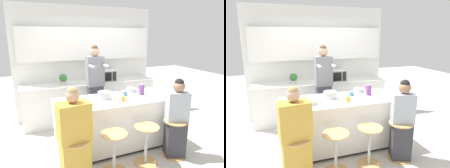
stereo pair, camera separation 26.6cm
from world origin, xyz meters
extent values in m
plane|color=beige|center=(0.00, 0.00, 0.00)|extent=(16.00, 16.00, 0.00)
cube|color=silver|center=(0.00, 1.73, 1.35)|extent=(3.43, 0.06, 2.70)
cube|color=white|center=(0.00, 1.62, 1.83)|extent=(3.16, 0.16, 0.75)
cube|color=white|center=(0.00, 1.41, 0.45)|extent=(3.16, 0.56, 0.91)
cube|color=silver|center=(0.00, 1.41, 0.92)|extent=(3.19, 0.59, 0.03)
cube|color=black|center=(0.00, 0.00, 0.03)|extent=(1.96, 0.72, 0.06)
cube|color=white|center=(0.00, 0.00, 0.48)|extent=(2.04, 0.80, 0.84)
cube|color=silver|center=(0.00, 0.00, 0.91)|extent=(2.08, 0.84, 0.03)
cylinder|color=#B7BABC|center=(-0.83, -0.67, 0.32)|extent=(0.04, 0.04, 0.61)
cylinder|color=tan|center=(-0.83, -0.67, 0.64)|extent=(0.39, 0.39, 0.02)
cylinder|color=#B7BABC|center=(-0.28, -0.68, 0.32)|extent=(0.04, 0.04, 0.61)
cylinder|color=tan|center=(-0.28, -0.68, 0.64)|extent=(0.39, 0.39, 0.02)
cylinder|color=tan|center=(0.28, -0.67, 0.01)|extent=(0.38, 0.38, 0.01)
cylinder|color=#B7BABC|center=(0.28, -0.67, 0.32)|extent=(0.04, 0.04, 0.61)
cylinder|color=tan|center=(0.28, -0.67, 0.64)|extent=(0.39, 0.39, 0.02)
cylinder|color=tan|center=(0.83, -0.66, 0.01)|extent=(0.38, 0.38, 0.01)
cylinder|color=#B7BABC|center=(0.83, -0.66, 0.32)|extent=(0.04, 0.04, 0.61)
cylinder|color=tan|center=(0.83, -0.66, 0.64)|extent=(0.39, 0.39, 0.02)
cube|color=#383842|center=(-0.09, 0.78, 0.50)|extent=(0.30, 0.22, 1.00)
cube|color=slate|center=(-0.09, 0.78, 1.30)|extent=(0.35, 0.22, 0.61)
cylinder|color=slate|center=(-0.23, 0.50, 1.44)|extent=(0.07, 0.34, 0.07)
cylinder|color=slate|center=(0.05, 0.50, 1.44)|extent=(0.07, 0.34, 0.07)
sphere|color=tan|center=(-0.09, 0.78, 1.70)|extent=(0.19, 0.19, 0.19)
sphere|color=#513823|center=(-0.09, 0.78, 1.76)|extent=(0.15, 0.15, 0.15)
cube|color=gold|center=(-0.85, -0.65, 0.32)|extent=(0.41, 0.31, 0.65)
cube|color=gold|center=(-0.85, -0.65, 0.91)|extent=(0.45, 0.33, 0.53)
sphere|color=tan|center=(-0.85, -0.65, 1.27)|extent=(0.20, 0.20, 0.18)
sphere|color=#A37F51|center=(-0.85, -0.65, 1.31)|extent=(0.16, 0.16, 0.14)
cube|color=#333338|center=(0.85, -0.65, 0.32)|extent=(0.38, 0.35, 0.65)
cube|color=#9EA8B2|center=(0.85, -0.65, 0.89)|extent=(0.40, 0.32, 0.49)
sphere|color=#936B4C|center=(0.85, -0.65, 1.23)|extent=(0.24, 0.24, 0.19)
sphere|color=black|center=(0.85, -0.65, 1.28)|extent=(0.19, 0.19, 0.15)
cylinder|color=#B7BABC|center=(-0.15, 0.08, 0.99)|extent=(0.23, 0.23, 0.12)
cylinder|color=#B7BABC|center=(-0.15, 0.08, 1.05)|extent=(0.24, 0.24, 0.01)
cylinder|color=#B7BABC|center=(-0.29, 0.08, 1.03)|extent=(0.05, 0.01, 0.01)
cylinder|color=#B7BABC|center=(-0.01, 0.08, 1.03)|extent=(0.05, 0.01, 0.01)
cylinder|color=#B7BABC|center=(-0.53, -0.12, 0.97)|extent=(0.21, 0.21, 0.08)
cylinder|color=#B7BABC|center=(0.50, 0.30, 0.97)|extent=(0.19, 0.19, 0.08)
cylinder|color=orange|center=(0.09, -0.19, 0.97)|extent=(0.08, 0.08, 0.09)
torus|color=orange|center=(0.14, -0.19, 0.98)|extent=(0.04, 0.01, 0.04)
cylinder|color=#4C7099|center=(0.27, 0.10, 0.97)|extent=(0.08, 0.08, 0.08)
torus|color=#4C7099|center=(0.32, 0.10, 0.97)|extent=(0.04, 0.01, 0.04)
cube|color=#7A428E|center=(0.59, 0.06, 1.02)|extent=(0.08, 0.08, 0.18)
cylinder|color=white|center=(0.59, 0.06, 1.12)|extent=(0.04, 0.04, 0.02)
cube|color=#B2B5B7|center=(0.33, 1.38, 1.07)|extent=(0.51, 0.37, 0.28)
cube|color=black|center=(0.29, 1.19, 1.07)|extent=(0.31, 0.01, 0.21)
cube|color=black|center=(0.52, 1.19, 1.07)|extent=(0.09, 0.01, 0.22)
cylinder|color=beige|center=(-0.66, 1.41, 0.97)|extent=(0.13, 0.13, 0.07)
sphere|color=#387538|center=(-0.66, 1.41, 1.08)|extent=(0.18, 0.18, 0.18)
camera|label=1|loc=(-1.30, -3.10, 2.01)|focal=32.00mm
camera|label=2|loc=(-1.05, -3.19, 2.01)|focal=32.00mm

